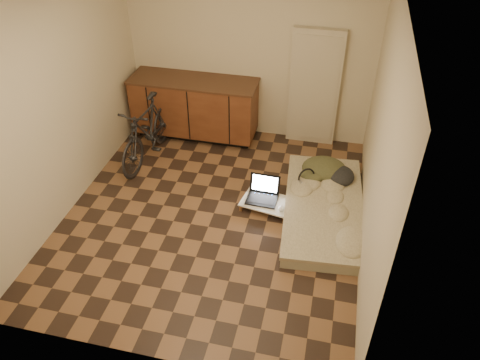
% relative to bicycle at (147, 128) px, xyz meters
% --- Properties ---
extents(room_shell, '(3.50, 4.00, 2.60)m').
position_rel_bicycle_xyz_m(room_shell, '(1.20, -0.96, 0.81)').
color(room_shell, brown).
rests_on(room_shell, ground).
extents(cabinets, '(1.84, 0.62, 0.91)m').
position_rel_bicycle_xyz_m(cabinets, '(0.45, 0.75, -0.03)').
color(cabinets, black).
rests_on(cabinets, ground).
extents(appliance_panel, '(0.70, 0.10, 1.70)m').
position_rel_bicycle_xyz_m(appliance_panel, '(2.15, 0.98, 0.36)').
color(appliance_panel, beige).
rests_on(appliance_panel, ground).
extents(bicycle, '(0.57, 1.55, 0.99)m').
position_rel_bicycle_xyz_m(bicycle, '(0.00, 0.00, 0.00)').
color(bicycle, black).
rests_on(bicycle, ground).
extents(futon, '(1.09, 2.02, 0.17)m').
position_rel_bicycle_xyz_m(futon, '(2.50, -0.66, -0.41)').
color(futon, '#ABA589').
rests_on(futon, ground).
extents(clothing_pile, '(0.65, 0.56, 0.24)m').
position_rel_bicycle_xyz_m(clothing_pile, '(2.50, -0.05, -0.20)').
color(clothing_pile, '#3E4025').
rests_on(clothing_pile, futon).
extents(headphones, '(0.36, 0.36, 0.18)m').
position_rel_bicycle_xyz_m(headphones, '(2.24, -0.30, -0.24)').
color(headphones, black).
rests_on(headphones, futon).
extents(lap_desk, '(0.69, 0.51, 0.10)m').
position_rel_bicycle_xyz_m(lap_desk, '(1.82, -0.71, -0.40)').
color(lap_desk, brown).
rests_on(lap_desk, ground).
extents(laptop, '(0.38, 0.35, 0.26)m').
position_rel_bicycle_xyz_m(laptop, '(1.75, -0.65, -0.34)').
color(laptop, black).
rests_on(laptop, lap_desk).
extents(mouse, '(0.07, 0.11, 0.04)m').
position_rel_bicycle_xyz_m(mouse, '(2.00, -0.82, -0.37)').
color(mouse, white).
rests_on(mouse, lap_desk).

